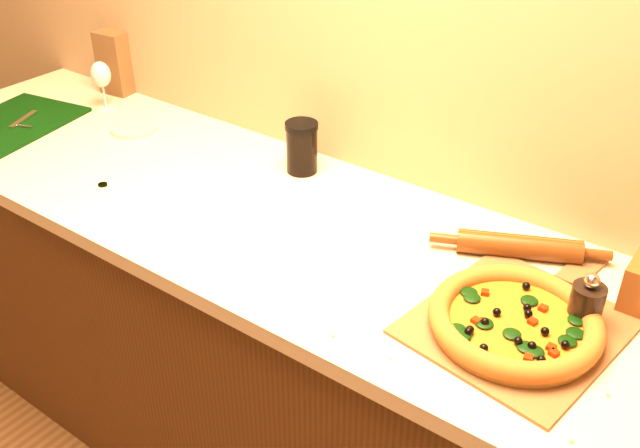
{
  "coord_description": "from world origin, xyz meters",
  "views": [
    {
      "loc": [
        0.8,
        0.3,
        1.8
      ],
      "look_at": [
        0.01,
        1.38,
        0.96
      ],
      "focal_mm": 40.0,
      "sensor_mm": 36.0,
      "label": 1
    }
  ],
  "objects_px": {
    "pizza": "(515,321)",
    "wine_glass": "(101,76)",
    "rolling_pin": "(519,246)",
    "pepper_grinder": "(586,305)",
    "dark_jar": "(302,147)",
    "pizza_peel": "(521,322)",
    "cutting_board": "(8,125)",
    "side_plate": "(134,128)"
  },
  "relations": [
    {
      "from": "rolling_pin",
      "to": "wine_glass",
      "type": "relative_size",
      "value": 2.35
    },
    {
      "from": "pizza_peel",
      "to": "pizza",
      "type": "height_order",
      "value": "pizza"
    },
    {
      "from": "pizza_peel",
      "to": "wine_glass",
      "type": "height_order",
      "value": "wine_glass"
    },
    {
      "from": "cutting_board",
      "to": "rolling_pin",
      "type": "bearing_deg",
      "value": -0.49
    },
    {
      "from": "pizza_peel",
      "to": "dark_jar",
      "type": "height_order",
      "value": "dark_jar"
    },
    {
      "from": "side_plate",
      "to": "wine_glass",
      "type": "bearing_deg",
      "value": 164.01
    },
    {
      "from": "pepper_grinder",
      "to": "dark_jar",
      "type": "height_order",
      "value": "dark_jar"
    },
    {
      "from": "pizza",
      "to": "rolling_pin",
      "type": "relative_size",
      "value": 0.9
    },
    {
      "from": "wine_glass",
      "to": "pepper_grinder",
      "type": "bearing_deg",
      "value": -5.33
    },
    {
      "from": "dark_jar",
      "to": "pizza_peel",
      "type": "bearing_deg",
      "value": -18.81
    },
    {
      "from": "pepper_grinder",
      "to": "wine_glass",
      "type": "height_order",
      "value": "wine_glass"
    },
    {
      "from": "pizza_peel",
      "to": "dark_jar",
      "type": "bearing_deg",
      "value": 169.26
    },
    {
      "from": "cutting_board",
      "to": "rolling_pin",
      "type": "distance_m",
      "value": 1.54
    },
    {
      "from": "pepper_grinder",
      "to": "dark_jar",
      "type": "bearing_deg",
      "value": 167.45
    },
    {
      "from": "pizza",
      "to": "pepper_grinder",
      "type": "height_order",
      "value": "pepper_grinder"
    },
    {
      "from": "pizza_peel",
      "to": "side_plate",
      "type": "relative_size",
      "value": 3.89
    },
    {
      "from": "pepper_grinder",
      "to": "wine_glass",
      "type": "bearing_deg",
      "value": 174.67
    },
    {
      "from": "dark_jar",
      "to": "cutting_board",
      "type": "bearing_deg",
      "value": -161.24
    },
    {
      "from": "cutting_board",
      "to": "side_plate",
      "type": "xyz_separation_m",
      "value": [
        0.33,
        0.21,
        0.0
      ]
    },
    {
      "from": "pizza",
      "to": "cutting_board",
      "type": "distance_m",
      "value": 1.61
    },
    {
      "from": "pizza_peel",
      "to": "rolling_pin",
      "type": "relative_size",
      "value": 1.5
    },
    {
      "from": "cutting_board",
      "to": "dark_jar",
      "type": "height_order",
      "value": "dark_jar"
    },
    {
      "from": "cutting_board",
      "to": "pizza",
      "type": "bearing_deg",
      "value": -9.73
    },
    {
      "from": "pepper_grinder",
      "to": "side_plate",
      "type": "distance_m",
      "value": 1.39
    },
    {
      "from": "pizza",
      "to": "side_plate",
      "type": "height_order",
      "value": "pizza"
    },
    {
      "from": "cutting_board",
      "to": "side_plate",
      "type": "relative_size",
      "value": 3.18
    },
    {
      "from": "pepper_grinder",
      "to": "dark_jar",
      "type": "xyz_separation_m",
      "value": [
        -0.82,
        0.18,
        0.02
      ]
    },
    {
      "from": "rolling_pin",
      "to": "dark_jar",
      "type": "xyz_separation_m",
      "value": [
        -0.63,
        0.04,
        0.04
      ]
    },
    {
      "from": "rolling_pin",
      "to": "pepper_grinder",
      "type": "bearing_deg",
      "value": -37.09
    },
    {
      "from": "pizza_peel",
      "to": "pepper_grinder",
      "type": "distance_m",
      "value": 0.12
    },
    {
      "from": "pepper_grinder",
      "to": "pizza",
      "type": "bearing_deg",
      "value": -134.16
    },
    {
      "from": "pizza_peel",
      "to": "side_plate",
      "type": "xyz_separation_m",
      "value": [
        -1.29,
        0.16,
        0.0
      ]
    },
    {
      "from": "pizza",
      "to": "side_plate",
      "type": "relative_size",
      "value": 2.33
    },
    {
      "from": "side_plate",
      "to": "pepper_grinder",
      "type": "bearing_deg",
      "value": -3.76
    },
    {
      "from": "pizza",
      "to": "pepper_grinder",
      "type": "bearing_deg",
      "value": 45.84
    },
    {
      "from": "pizza",
      "to": "wine_glass",
      "type": "bearing_deg",
      "value": 170.53
    },
    {
      "from": "pizza",
      "to": "side_plate",
      "type": "distance_m",
      "value": 1.3
    },
    {
      "from": "pizza_peel",
      "to": "rolling_pin",
      "type": "bearing_deg",
      "value": 123.08
    },
    {
      "from": "cutting_board",
      "to": "wine_glass",
      "type": "relative_size",
      "value": 2.89
    },
    {
      "from": "wine_glass",
      "to": "dark_jar",
      "type": "xyz_separation_m",
      "value": [
        0.76,
        0.04,
        -0.04
      ]
    },
    {
      "from": "cutting_board",
      "to": "side_plate",
      "type": "bearing_deg",
      "value": 22.35
    },
    {
      "from": "pizza",
      "to": "pizza_peel",
      "type": "bearing_deg",
      "value": 86.53
    }
  ]
}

